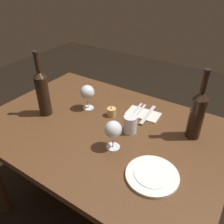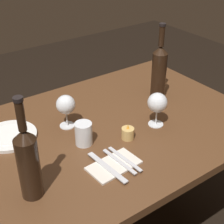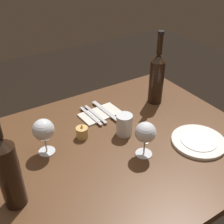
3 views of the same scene
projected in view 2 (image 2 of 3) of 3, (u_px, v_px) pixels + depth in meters
name	position (u px, v px, depth m)	size (l,w,h in m)	color
dining_table	(108.00, 144.00, 1.51)	(1.30, 0.90, 0.74)	#56351E
wine_glass_left	(157.00, 103.00, 1.43)	(0.09, 0.09, 0.15)	white
wine_glass_right	(66.00, 105.00, 1.42)	(0.08, 0.08, 0.15)	white
wine_bottle	(159.00, 71.00, 1.62)	(0.07, 0.07, 0.37)	black
wine_bottle_second	(28.00, 161.00, 1.05)	(0.07, 0.07, 0.36)	black
water_tumbler	(84.00, 135.00, 1.34)	(0.07, 0.07, 0.09)	white
votive_candle	(128.00, 134.00, 1.38)	(0.05, 0.05, 0.07)	#DBB266
dinner_plate	(10.00, 136.00, 1.40)	(0.22, 0.22, 0.02)	white
folded_napkin	(114.00, 165.00, 1.24)	(0.20, 0.12, 0.01)	silver
fork_inner	(119.00, 161.00, 1.25)	(0.03, 0.18, 0.00)	silver
fork_outer	(125.00, 159.00, 1.26)	(0.03, 0.18, 0.00)	silver
table_knife	(107.00, 167.00, 1.23)	(0.04, 0.21, 0.00)	silver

